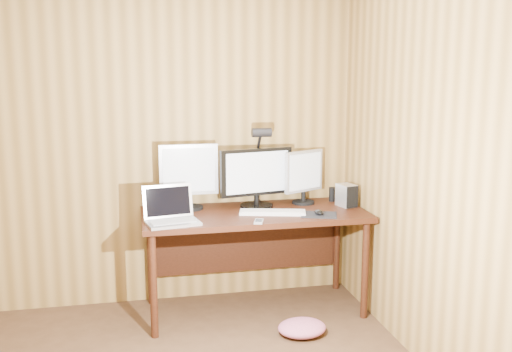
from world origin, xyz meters
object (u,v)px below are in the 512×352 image
object	(u,v)px
monitor_right	(304,176)
keyboard	(273,212)
monitor_center	(257,177)
desk_lamp	(260,154)
hard_drive	(347,195)
speaker	(332,194)
laptop	(171,214)
desk	(253,226)
phone	(259,221)
monitor_left	(189,174)
mouse	(319,212)

from	to	relation	value
monitor_right	keyboard	xyz separation A→B (m)	(-0.31, -0.26, -0.21)
monitor_center	desk_lamp	size ratio (longest dim) A/B	0.89
monitor_center	monitor_right	size ratio (longest dim) A/B	1.37
hard_drive	desk_lamp	xyz separation A→B (m)	(-0.62, 0.19, 0.30)
speaker	laptop	bearing A→B (deg)	-163.39
keyboard	hard_drive	xyz separation A→B (m)	(0.60, 0.11, 0.07)
laptop	keyboard	world-z (taller)	laptop
desk	speaker	distance (m)	0.70
monitor_right	laptop	size ratio (longest dim) A/B	1.07
desk	desk_lamp	bearing A→B (deg)	58.77
phone	desk_lamp	bearing A→B (deg)	95.36
speaker	desk_lamp	bearing A→B (deg)	179.78
monitor_center	monitor_right	world-z (taller)	monitor_center
monitor_right	desk_lamp	bearing A→B (deg)	147.48
desk_lamp	speaker	bearing A→B (deg)	-19.53
keyboard	hard_drive	distance (m)	0.61
phone	speaker	size ratio (longest dim) A/B	1.12
monitor_left	keyboard	bearing A→B (deg)	-26.34
monitor_left	laptop	distance (m)	0.44
mouse	phone	distance (m)	0.47
monitor_center	laptop	bearing A→B (deg)	-166.76
keyboard	desk_lamp	distance (m)	0.48
laptop	phone	size ratio (longest dim) A/B	3.07
monitor_center	hard_drive	distance (m)	0.69
keyboard	phone	world-z (taller)	keyboard
phone	keyboard	bearing A→B (deg)	73.96
hard_drive	phone	bearing A→B (deg)	-170.71
desk	keyboard	bearing A→B (deg)	-53.97
monitor_right	keyboard	world-z (taller)	monitor_right
monitor_right	mouse	bearing A→B (deg)	-116.49
monitor_right	desk_lamp	xyz separation A→B (m)	(-0.34, 0.03, 0.17)
keyboard	hard_drive	world-z (taller)	hard_drive
speaker	monitor_left	bearing A→B (deg)	-178.76
monitor_left	speaker	distance (m)	1.13
phone	monitor_left	bearing A→B (deg)	149.23
laptop	speaker	bearing A→B (deg)	5.87
monitor_center	monitor_left	distance (m)	0.50
monitor_center	mouse	distance (m)	0.54
laptop	phone	world-z (taller)	laptop
monitor_right	monitor_center	bearing A→B (deg)	159.00
monitor_left	monitor_right	distance (m)	0.87
laptop	hard_drive	distance (m)	1.33
monitor_center	speaker	size ratio (longest dim) A/B	5.06
monitor_right	speaker	xyz separation A→B (m)	(0.24, 0.03, -0.16)
monitor_left	phone	world-z (taller)	monitor_left
hard_drive	phone	size ratio (longest dim) A/B	1.39
speaker	monitor_center	bearing A→B (deg)	-173.52
phone	mouse	bearing A→B (deg)	31.39
desk	monitor_right	size ratio (longest dim) A/B	3.94
monitor_right	speaker	bearing A→B (deg)	-19.73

